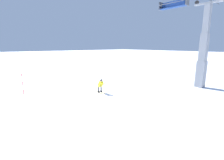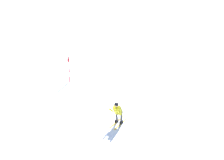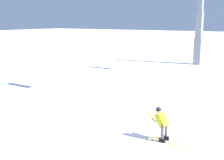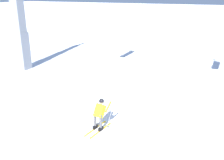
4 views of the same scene
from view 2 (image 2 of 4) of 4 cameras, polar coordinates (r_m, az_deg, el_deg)
The scene contains 3 objects.
ground_plane at distance 17.08m, azimuth -1.72°, elevation -7.74°, with size 260.00×260.00×0.00m, color white.
skier_carving_main at distance 15.93m, azimuth 1.19°, elevation -6.56°, with size 0.75×1.70×1.60m.
trail_marker_pole at distance 22.40m, azimuth -8.96°, elevation 2.36°, with size 0.07×0.28×2.11m.
Camera 2 is at (-6.55, 13.46, 8.24)m, focal length 43.80 mm.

